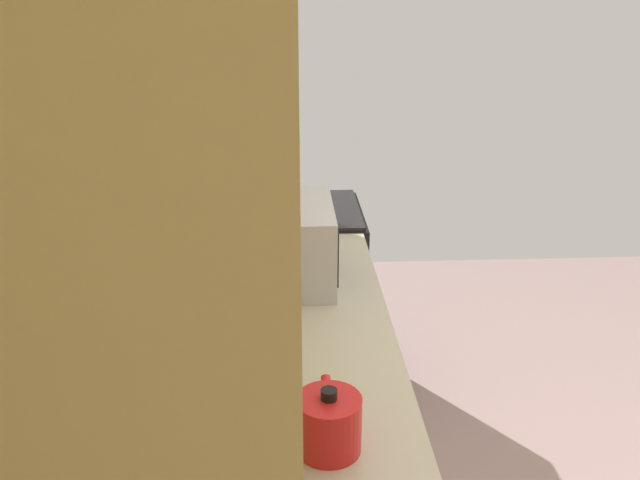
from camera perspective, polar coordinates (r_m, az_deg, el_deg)
wall_back at (r=1.72m, az=-14.77°, el=0.06°), size 3.76×0.12×2.68m
upper_cabinets at (r=1.23m, az=-10.18°, el=15.99°), size 1.79×0.31×0.59m
oven_range at (r=3.31m, az=-2.14°, el=-4.90°), size 0.61×0.67×1.11m
microwave at (r=2.38m, az=-2.98°, el=-0.19°), size 0.46×0.35×0.29m
kettle at (r=1.57m, az=0.78°, el=-15.79°), size 0.21×0.15×0.16m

